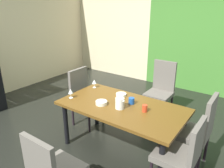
{
  "coord_description": "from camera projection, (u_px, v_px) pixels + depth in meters",
  "views": [
    {
      "loc": [
        2.14,
        -2.35,
        2.07
      ],
      "look_at": [
        0.27,
        0.28,
        0.85
      ],
      "focal_mm": 35.0,
      "sensor_mm": 36.0,
      "label": 1
    }
  ],
  "objects": [
    {
      "name": "serving_bowl_right",
      "position": [
        101.0,
        103.0,
        3.03
      ],
      "size": [
        0.16,
        0.16,
        0.05
      ],
      "primitive_type": "cylinder",
      "color": "beige",
      "rests_on": "dining_table"
    },
    {
      "name": "ground_plane",
      "position": [
        89.0,
        133.0,
        3.68
      ],
      "size": [
        5.73,
        5.94,
        0.02
      ],
      "primitive_type": "cube",
      "color": "black"
    },
    {
      "name": "chair_left_far",
      "position": [
        84.0,
        94.0,
        3.8
      ],
      "size": [
        0.45,
        0.44,
        1.0
      ],
      "rotation": [
        0.0,
        0.0,
        -1.57
      ],
      "color": "#615B53",
      "rests_on": "ground_plane"
    },
    {
      "name": "cup_west",
      "position": [
        131.0,
        101.0,
        3.05
      ],
      "size": [
        0.08,
        0.08,
        0.09
      ],
      "primitive_type": "cylinder",
      "color": "#1A4996",
      "rests_on": "dining_table"
    },
    {
      "name": "chair_right_near",
      "position": [
        183.0,
        153.0,
        2.35
      ],
      "size": [
        0.44,
        0.44,
        0.95
      ],
      "rotation": [
        0.0,
        0.0,
        1.57
      ],
      "color": "#615B53",
      "rests_on": "ground_plane"
    },
    {
      "name": "pitcher_north",
      "position": [
        120.0,
        103.0,
        2.9
      ],
      "size": [
        0.13,
        0.12,
        0.15
      ],
      "color": "silver",
      "rests_on": "dining_table"
    },
    {
      "name": "chair_head_far",
      "position": [
        161.0,
        88.0,
        4.01
      ],
      "size": [
        0.44,
        0.45,
        1.07
      ],
      "rotation": [
        0.0,
        0.0,
        3.14
      ],
      "color": "#615B53",
      "rests_on": "ground_plane"
    },
    {
      "name": "serving_bowl_south",
      "position": [
        121.0,
        95.0,
        3.32
      ],
      "size": [
        0.16,
        0.16,
        0.04
      ],
      "primitive_type": "cylinder",
      "color": "white",
      "rests_on": "dining_table"
    },
    {
      "name": "cup_corner",
      "position": [
        145.0,
        108.0,
        2.83
      ],
      "size": [
        0.07,
        0.07,
        0.09
      ],
      "primitive_type": "cylinder",
      "color": "#BB391D",
      "rests_on": "dining_table"
    },
    {
      "name": "back_panel_interior",
      "position": [
        111.0,
        25.0,
        6.28
      ],
      "size": [
        2.47,
        0.1,
        2.88
      ],
      "primitive_type": "cube",
      "color": "beige",
      "rests_on": "ground_plane"
    },
    {
      "name": "garden_window_panel",
      "position": [
        219.0,
        33.0,
        4.73
      ],
      "size": [
        3.26,
        0.1,
        2.88
      ],
      "primitive_type": "cube",
      "color": "#417D2E",
      "rests_on": "ground_plane"
    },
    {
      "name": "dining_table",
      "position": [
        122.0,
        111.0,
        3.04
      ],
      "size": [
        1.73,
        0.93,
        0.73
      ],
      "color": "brown",
      "rests_on": "ground_plane"
    },
    {
      "name": "wine_glass_rear",
      "position": [
        94.0,
        82.0,
        3.6
      ],
      "size": [
        0.07,
        0.07,
        0.14
      ],
      "color": "silver",
      "rests_on": "dining_table"
    },
    {
      "name": "chair_right_far",
      "position": [
        198.0,
        128.0,
        2.75
      ],
      "size": [
        0.44,
        0.44,
        1.03
      ],
      "rotation": [
        0.0,
        0.0,
        1.57
      ],
      "color": "#615B53",
      "rests_on": "ground_plane"
    },
    {
      "name": "wine_glass_center",
      "position": [
        71.0,
        92.0,
        3.21
      ],
      "size": [
        0.07,
        0.07,
        0.14
      ],
      "color": "silver",
      "rests_on": "dining_table"
    }
  ]
}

